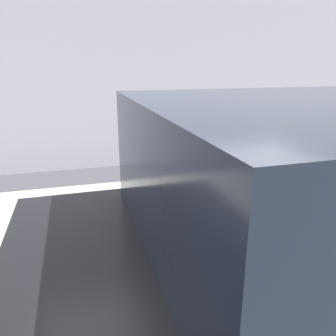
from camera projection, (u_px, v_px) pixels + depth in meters
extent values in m
cube|color=#BCB7AD|center=(143.00, 219.00, 4.36)|extent=(24.00, 2.80, 0.10)
cylinder|color=#2D2D30|center=(168.00, 215.00, 3.18)|extent=(0.07, 0.07, 1.04)
cube|color=black|center=(168.00, 147.00, 2.97)|extent=(0.18, 0.14, 0.32)
cube|color=gray|center=(170.00, 147.00, 2.89)|extent=(0.10, 0.01, 0.11)
cylinder|color=slate|center=(168.00, 124.00, 2.90)|extent=(0.20, 0.11, 0.20)
cylinder|color=black|center=(149.00, 277.00, 2.75)|extent=(0.63, 0.22, 0.63)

